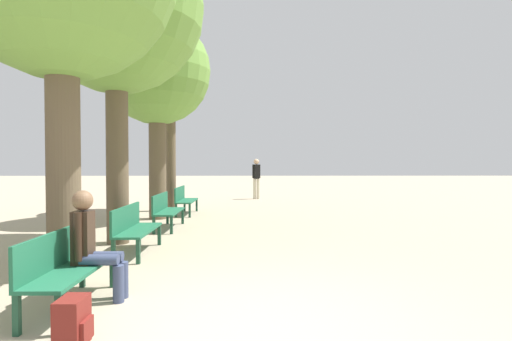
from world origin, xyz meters
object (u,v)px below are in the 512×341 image
Objects in this scene: bench_row_3 at (184,198)px; person_seated at (93,242)px; bench_row_0 at (64,264)px; bench_row_2 at (165,209)px; tree_row_2 at (157,73)px; bench_row_1 at (133,226)px; tree_row_1 at (116,8)px; tree_row_3 at (171,72)px; backpack at (73,323)px; pedestrian_near at (256,176)px.

person_seated is at bearing -88.24° from bench_row_3.
bench_row_2 is at bearing 90.00° from bench_row_0.
tree_row_2 is at bearing -121.46° from bench_row_3.
person_seated is (0.23, -2.38, 0.20)m from bench_row_1.
tree_row_1 is (-0.58, -1.71, 4.21)m from bench_row_2.
bench_row_1 is (0.00, 2.62, 0.00)m from bench_row_0.
tree_row_3 is at bearing 99.34° from bench_row_2.
pedestrian_near is at bearing 82.70° from backpack.
bench_row_1 is 5.24m from bench_row_3.
tree_row_2 is at bearing 96.99° from person_seated.
tree_row_1 is at bearing -108.85° from bench_row_2.
bench_row_0 is at bearing -90.00° from bench_row_2.
tree_row_2 is 3.29× the size of pedestrian_near.
tree_row_3 reaches higher than person_seated.
bench_row_1 is 0.27× the size of tree_row_2.
tree_row_2 is at bearing 90.00° from tree_row_1.
bench_row_2 and bench_row_3 have the same top height.
bench_row_0 is at bearing -86.20° from tree_row_3.
tree_row_2 reaches higher than bench_row_3.
bench_row_1 is 1.00× the size of bench_row_3.
bench_row_0 and bench_row_3 have the same top height.
tree_row_1 is 3.42m from tree_row_2.
bench_row_2 is at bearing 92.68° from person_seated.
tree_row_1 is 4.96× the size of person_seated.
person_seated reaches higher than bench_row_3.
bench_row_0 is at bearing -90.00° from bench_row_1.
tree_row_3 is (-0.58, 3.55, 4.10)m from bench_row_2.
pedestrian_near is (2.29, 4.93, 0.50)m from bench_row_3.
tree_row_3 is at bearing 93.80° from bench_row_0.
bench_row_1 is 3.63m from backpack.
bench_row_0 is 9.71m from tree_row_3.
tree_row_1 reaches higher than pedestrian_near.
tree_row_1 reaches higher than person_seated.
bench_row_2 is at bearing -90.00° from bench_row_3.
tree_row_1 reaches higher than backpack.
bench_row_3 is at bearing 82.32° from tree_row_1.
backpack is (0.53, -0.96, -0.27)m from bench_row_0.
tree_row_1 is 5.26m from person_seated.
tree_row_2 is (-0.58, 1.67, 3.65)m from bench_row_2.
pedestrian_near reaches higher than bench_row_1.
tree_row_2 is (-0.58, 4.29, 3.65)m from bench_row_1.
bench_row_1 is at bearing -90.00° from bench_row_3.
tree_row_1 is at bearing -107.25° from pedestrian_near.
tree_row_2 is at bearing -90.00° from tree_row_3.
bench_row_3 is at bearing 58.54° from tree_row_2.
bench_row_1 is 7.42m from tree_row_3.
pedestrian_near is at bearing 72.75° from tree_row_1.
backpack is (1.11, -9.74, -4.37)m from tree_row_3.
bench_row_0 is 0.39m from person_seated.
tree_row_3 is at bearing 96.52° from backpack.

